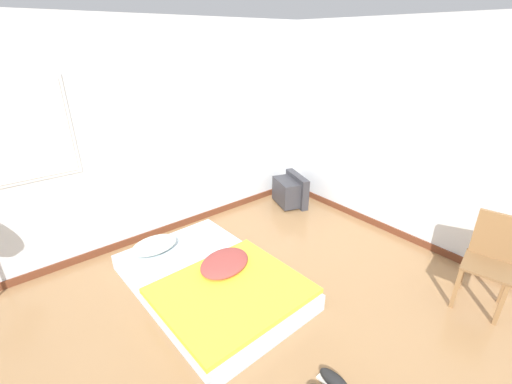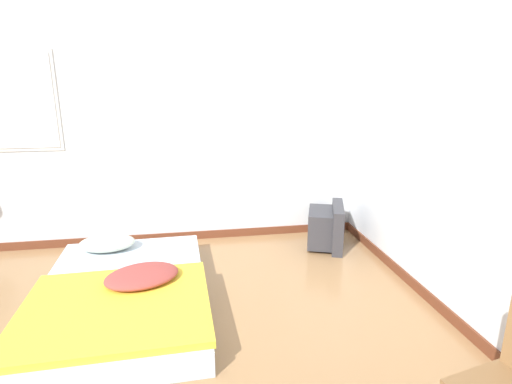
% 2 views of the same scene
% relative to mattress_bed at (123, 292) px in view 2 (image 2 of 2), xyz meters
% --- Properties ---
extents(wall_back, '(7.54, 0.08, 2.60)m').
position_rel_mattress_bed_xyz_m(wall_back, '(-0.12, 1.39, 1.17)').
color(wall_back, silver).
rests_on(wall_back, ground_plane).
extents(mattress_bed, '(1.35, 1.99, 0.32)m').
position_rel_mattress_bed_xyz_m(mattress_bed, '(0.00, 0.00, 0.00)').
color(mattress_bed, silver).
rests_on(mattress_bed, ground_plane).
extents(crt_tv, '(0.52, 0.63, 0.47)m').
position_rel_mattress_bed_xyz_m(crt_tv, '(2.02, 0.90, 0.11)').
color(crt_tv, '#333338').
rests_on(crt_tv, ground_plane).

